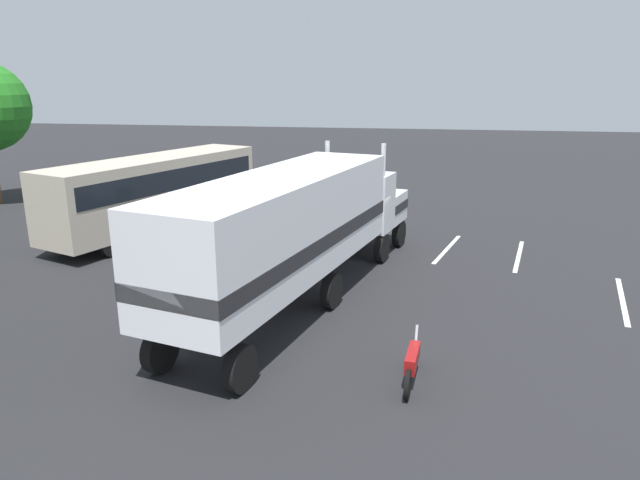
# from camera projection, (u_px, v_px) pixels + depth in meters

# --- Properties ---
(ground_plane) EXTENTS (120.00, 120.00, 0.00)m
(ground_plane) POSITION_uv_depth(u_px,v_px,m) (359.00, 253.00, 22.78)
(ground_plane) COLOR #232326
(lane_stripe_near) EXTENTS (4.29, 1.32, 0.01)m
(lane_stripe_near) POSITION_uv_depth(u_px,v_px,m) (447.00, 249.00, 23.36)
(lane_stripe_near) COLOR silver
(lane_stripe_near) RESTS_ON ground_plane
(lane_stripe_mid) EXTENTS (4.34, 1.06, 0.01)m
(lane_stripe_mid) POSITION_uv_depth(u_px,v_px,m) (519.00, 256.00, 22.44)
(lane_stripe_mid) COLOR silver
(lane_stripe_mid) RESTS_ON ground_plane
(lane_stripe_far) EXTENTS (4.32, 1.17, 0.01)m
(lane_stripe_far) POSITION_uv_depth(u_px,v_px,m) (622.00, 300.00, 17.94)
(lane_stripe_far) COLOR silver
(lane_stripe_far) RESTS_ON ground_plane
(semi_truck) EXTENTS (14.34, 5.84, 4.50)m
(semi_truck) POSITION_uv_depth(u_px,v_px,m) (300.00, 223.00, 17.22)
(semi_truck) COLOR white
(semi_truck) RESTS_ON ground_plane
(person_bystander) EXTENTS (0.34, 0.46, 1.63)m
(person_bystander) POSITION_uv_depth(u_px,v_px,m) (241.00, 262.00, 18.78)
(person_bystander) COLOR #2D3347
(person_bystander) RESTS_ON ground_plane
(parked_bus) EXTENTS (11.22, 6.09, 3.40)m
(parked_bus) POSITION_uv_depth(u_px,v_px,m) (156.00, 187.00, 25.45)
(parked_bus) COLOR #BFB29E
(parked_bus) RESTS_ON ground_plane
(motorcycle) EXTENTS (2.11, 0.35, 1.12)m
(motorcycle) POSITION_uv_depth(u_px,v_px,m) (412.00, 363.00, 13.00)
(motorcycle) COLOR black
(motorcycle) RESTS_ON ground_plane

